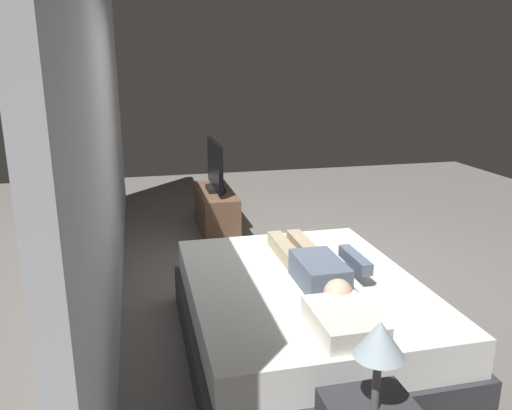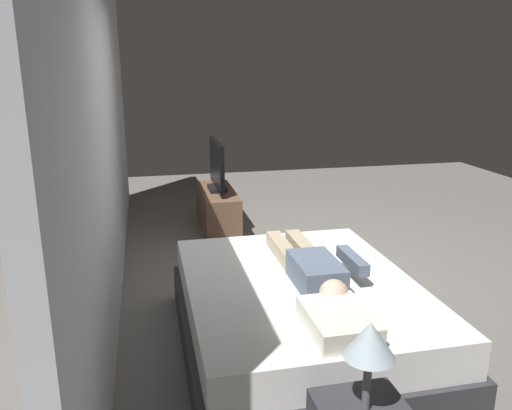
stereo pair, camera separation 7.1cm
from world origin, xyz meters
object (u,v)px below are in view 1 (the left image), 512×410
Objects in this scene: person at (315,266)px; tv at (215,167)px; tv_stand at (216,211)px; lamp at (379,341)px; pillow at (344,321)px; bed at (302,316)px; remote at (360,263)px.

tv reaches higher than person.
tv_stand is 0.53m from tv.
lamp is (-4.10, -0.05, 0.60)m from tv_stand.
lamp reaches higher than pillow.
tv_stand is at bearing 3.41° from bed.
bed is 1.45m from lamp.
pillow is 0.55× the size of tv.
bed reaches higher than tv_stand.
person is 1.15× the size of tv_stand.
person is at bearing -174.66° from tv_stand.
pillow reaches higher than tv_stand.
lamp is (-0.62, 0.11, 0.25)m from pillow.
bed is 0.78m from pillow.
pillow is at bearing 180.00° from bed.
bed is 4.25× the size of pillow.
lamp reaches higher than tv_stand.
remote is at bearing -70.06° from bed.
person is at bearing -174.66° from tv.
person reaches higher than bed.
tv_stand is 2.62× the size of lamp.
pillow reaches higher than remote.
tv is (0.00, -0.00, 0.53)m from tv_stand.
pillow is at bearing -10.42° from lamp.
lamp is (-4.10, -0.05, 0.07)m from tv.
pillow reaches higher than bed.
tv is at bearing 5.34° from person.
lamp is (-1.50, 0.61, 0.30)m from remote.
remote is 0.14× the size of tv_stand.
pillow is 0.44× the size of tv_stand.
lamp is at bearing 171.34° from person.
pillow is at bearing -177.27° from tv_stand.
tv is 4.10m from lamp.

